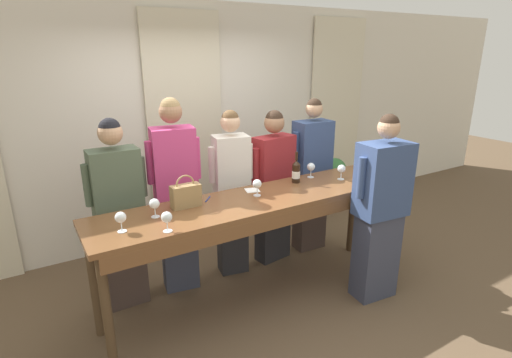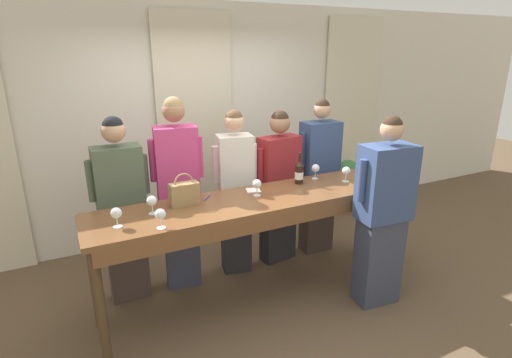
{
  "view_description": "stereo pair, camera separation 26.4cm",
  "coord_description": "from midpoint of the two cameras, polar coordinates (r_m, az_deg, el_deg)",
  "views": [
    {
      "loc": [
        -1.74,
        -2.79,
        2.26
      ],
      "look_at": [
        0.0,
        0.07,
        1.17
      ],
      "focal_mm": 28.0,
      "sensor_mm": 36.0,
      "label": 1
    },
    {
      "loc": [
        -1.51,
        -2.91,
        2.26
      ],
      "look_at": [
        0.0,
        0.07,
        1.17
      ],
      "focal_mm": 28.0,
      "sensor_mm": 36.0,
      "label": 2
    }
  ],
  "objects": [
    {
      "name": "guest_cream_sweater",
      "position": [
        4.05,
        -5.37,
        -1.88
      ],
      "size": [
        0.46,
        0.3,
        1.72
      ],
      "color": "#28282D",
      "rests_on": "ground_plane"
    },
    {
      "name": "potted_plant",
      "position": [
        5.9,
        9.85,
        -0.41
      ],
      "size": [
        0.39,
        0.39,
        0.78
      ],
      "color": "#935B3D",
      "rests_on": "ground_plane"
    },
    {
      "name": "guest_pink_top",
      "position": [
        3.82,
        -13.31,
        -2.31
      ],
      "size": [
        0.5,
        0.3,
        1.87
      ],
      "color": "#383D51",
      "rests_on": "ground_plane"
    },
    {
      "name": "handbag",
      "position": [
        3.34,
        -12.24,
        -2.29
      ],
      "size": [
        0.24,
        0.11,
        0.27
      ],
      "color": "#997A4C",
      "rests_on": "tasting_bar"
    },
    {
      "name": "wine_glass_center_mid",
      "position": [
        4.02,
        14.28,
        1.1
      ],
      "size": [
        0.08,
        0.08,
        0.15
      ],
      "color": "white",
      "rests_on": "tasting_bar"
    },
    {
      "name": "wine_glass_center_right",
      "position": [
        3.2,
        -16.62,
        -3.5
      ],
      "size": [
        0.08,
        0.08,
        0.15
      ],
      "color": "white",
      "rests_on": "tasting_bar"
    },
    {
      "name": "wine_glass_back_mid",
      "position": [
        2.93,
        -15.2,
        -5.38
      ],
      "size": [
        0.08,
        0.08,
        0.15
      ],
      "color": "white",
      "rests_on": "tasting_bar"
    },
    {
      "name": "wine_glass_front_left",
      "position": [
        4.04,
        6.02,
        1.66
      ],
      "size": [
        0.08,
        0.08,
        0.15
      ],
      "color": "white",
      "rests_on": "tasting_bar"
    },
    {
      "name": "guest_navy_coat",
      "position": [
        4.56,
        6.26,
        0.49
      ],
      "size": [
        0.52,
        0.26,
        1.76
      ],
      "color": "#473833",
      "rests_on": "ground_plane"
    },
    {
      "name": "wall_back",
      "position": [
        4.94,
        -11.8,
        7.6
      ],
      "size": [
        12.0,
        0.06,
        2.8
      ],
      "color": "silver",
      "rests_on": "ground_plane"
    },
    {
      "name": "guest_striped_shirt",
      "position": [
        4.29,
        0.74,
        -0.97
      ],
      "size": [
        0.56,
        0.28,
        1.68
      ],
      "color": "#28282D",
      "rests_on": "ground_plane"
    },
    {
      "name": "host_pouring",
      "position": [
        3.75,
        15.42,
        -4.38
      ],
      "size": [
        0.57,
        0.32,
        1.75
      ],
      "color": "#383D51",
      "rests_on": "ground_plane"
    },
    {
      "name": "tasting_bar",
      "position": [
        3.53,
        -1.36,
        -4.52
      ],
      "size": [
        2.96,
        0.65,
        1.02
      ],
      "color": "brown",
      "rests_on": "ground_plane"
    },
    {
      "name": "wine_glass_back_left",
      "position": [
        3.02,
        -21.18,
        -5.24
      ],
      "size": [
        0.08,
        0.08,
        0.15
      ],
      "color": "white",
      "rests_on": "tasting_bar"
    },
    {
      "name": "wine_bottle",
      "position": [
        3.87,
        3.81,
        1.04
      ],
      "size": [
        0.08,
        0.08,
        0.31
      ],
      "color": "black",
      "rests_on": "tasting_bar"
    },
    {
      "name": "wine_glass_front_right",
      "position": [
        4.02,
        10.29,
        1.37
      ],
      "size": [
        0.08,
        0.08,
        0.15
      ],
      "color": "white",
      "rests_on": "tasting_bar"
    },
    {
      "name": "wine_glass_center_left",
      "position": [
        3.51,
        -2.05,
        -0.8
      ],
      "size": [
        0.08,
        0.08,
        0.15
      ],
      "color": "white",
      "rests_on": "tasting_bar"
    },
    {
      "name": "pen",
      "position": [
        3.49,
        -9.06,
        -2.88
      ],
      "size": [
        0.09,
        0.1,
        0.01
      ],
      "color": "#193399",
      "rests_on": "tasting_bar"
    },
    {
      "name": "wine_glass_front_mid",
      "position": [
        4.12,
        15.84,
        1.39
      ],
      "size": [
        0.08,
        0.08,
        0.15
      ],
      "color": "white",
      "rests_on": "tasting_bar"
    },
    {
      "name": "napkin",
      "position": [
        3.67,
        -2.59,
        -1.64
      ],
      "size": [
        0.15,
        0.15,
        0.0
      ],
      "color": "white",
      "rests_on": "tasting_bar"
    },
    {
      "name": "curtain_panel_center",
      "position": [
        4.89,
        -11.49,
        6.85
      ],
      "size": [
        0.93,
        0.03,
        2.69
      ],
      "color": "beige",
      "rests_on": "ground_plane"
    },
    {
      "name": "ground_plane",
      "position": [
        3.99,
        -1.47,
        -16.55
      ],
      "size": [
        18.0,
        18.0,
        0.0
      ],
      "primitive_type": "plane",
      "color": "brown"
    },
    {
      "name": "guest_olive_jacket",
      "position": [
        3.73,
        -20.88,
        -4.71
      ],
      "size": [
        0.52,
        0.23,
        1.74
      ],
      "color": "#473833",
      "rests_on": "ground_plane"
    },
    {
      "name": "curtain_panel_right",
      "position": [
        6.1,
        10.07,
        9.1
      ],
      "size": [
        0.93,
        0.03,
        2.69
      ],
      "color": "beige",
      "rests_on": "ground_plane"
    }
  ]
}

